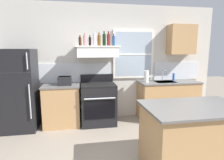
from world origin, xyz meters
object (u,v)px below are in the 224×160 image
refrigerator (19,90)px  bottle_clear_tall (95,40)px  bottle_rose_pink (85,40)px  bottle_balsamic_dark (90,41)px  stove_range (98,103)px  toaster (65,81)px  paper_towel_roll (146,76)px  dish_soap_bottle (174,77)px  bottle_amber_wine (99,40)px  bottle_blue_liqueur (114,41)px  kitchen_island (193,137)px  bottle_brown_stout (80,41)px  bottle_dark_green_wine (104,40)px  bottle_red_label_wine (108,40)px

refrigerator → bottle_clear_tall: (1.60, 0.15, 1.04)m
bottle_rose_pink → bottle_balsamic_dark: size_ratio=1.22×
stove_range → bottle_balsamic_dark: size_ratio=4.89×
bottle_rose_pink → toaster: bearing=-169.3°
bottle_balsamic_dark → paper_towel_roll: 1.52m
bottle_clear_tall → dish_soap_bottle: bearing=0.2°
toaster → dish_soap_bottle: bearing=3.6°
paper_towel_roll → bottle_amber_wine: bearing=175.0°
toaster → bottle_amber_wine: 1.16m
bottle_blue_liqueur → dish_soap_bottle: size_ratio=1.44×
refrigerator → kitchen_island: bearing=-33.3°
bottle_clear_tall → dish_soap_bottle: bottle_clear_tall is taller
stove_range → bottle_amber_wine: bearing=70.0°
bottle_clear_tall → dish_soap_bottle: (1.93, 0.01, -0.87)m
stove_range → bottle_clear_tall: size_ratio=3.55×
refrigerator → bottle_clear_tall: bearing=5.5°
bottle_balsamic_dark → bottle_blue_liqueur: bottle_blue_liqueur is taller
stove_range → dish_soap_bottle: bearing=4.2°
bottle_brown_stout → bottle_balsamic_dark: (0.21, -0.03, 0.00)m
toaster → bottle_dark_green_wine: size_ratio=0.93×
stove_range → bottle_rose_pink: size_ratio=3.99×
bottle_brown_stout → bottle_red_label_wine: bottle_red_label_wine is taller
stove_range → bottle_dark_green_wine: 1.43m
bottle_brown_stout → bottle_dark_green_wine: size_ratio=0.70×
kitchen_island → bottle_blue_liqueur: bearing=112.3°
bottle_brown_stout → paper_towel_roll: bearing=-1.6°
bottle_blue_liqueur → refrigerator: bearing=-177.9°
bottle_red_label_wine → kitchen_island: (0.90, -1.92, -1.42)m
bottle_red_label_wine → bottle_balsamic_dark: bearing=-177.8°
bottle_rose_pink → bottle_blue_liqueur: 0.63m
refrigerator → bottle_clear_tall: 1.91m
toaster → bottle_red_label_wine: 1.30m
bottle_dark_green_wine → bottle_rose_pink: bearing=-173.5°
toaster → dish_soap_bottle: 2.60m
bottle_balsamic_dark → bottle_red_label_wine: (0.41, 0.02, 0.04)m
bottle_brown_stout → dish_soap_bottle: bearing=1.5°
refrigerator → stove_range: bearing=0.8°
bottle_rose_pink → bottle_balsamic_dark: bottle_rose_pink is taller
stove_range → bottle_red_label_wine: bearing=14.2°
toaster → bottle_brown_stout: bottle_brown_stout is taller
refrigerator → bottle_red_label_wine: bottle_red_label_wine is taller
refrigerator → bottle_rose_pink: size_ratio=6.15×
refrigerator → bottle_clear_tall: bottle_clear_tall is taller
bottle_dark_green_wine → bottle_clear_tall: bearing=174.0°
stove_range → paper_towel_roll: size_ratio=4.04×
bottle_dark_green_wine → toaster: bearing=-171.3°
refrigerator → bottle_rose_pink: bearing=3.5°
bottle_blue_liqueur → paper_towel_roll: size_ratio=0.96×
bottle_amber_wine → paper_towel_roll: bottle_amber_wine is taller
bottle_balsamic_dark → bottle_amber_wine: 0.23m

